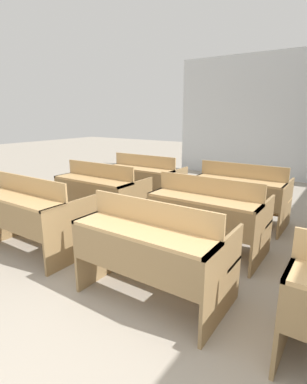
# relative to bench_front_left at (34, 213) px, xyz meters

# --- Properties ---
(wall_back) EXTENTS (6.26, 0.06, 3.03)m
(wall_back) POSITION_rel_bench_front_left_xyz_m (1.88, 5.87, 1.05)
(wall_back) COLOR silver
(wall_back) RESTS_ON ground_plane
(bench_front_left) EXTENTS (1.26, 0.76, 0.90)m
(bench_front_left) POSITION_rel_bench_front_left_xyz_m (0.00, 0.00, 0.00)
(bench_front_left) COLOR olive
(bench_front_left) RESTS_ON ground_plane
(bench_front_center) EXTENTS (1.26, 0.76, 0.90)m
(bench_front_center) POSITION_rel_bench_front_left_xyz_m (1.70, -0.01, 0.00)
(bench_front_center) COLOR #96784D
(bench_front_center) RESTS_ON ground_plane
(bench_second_left) EXTENTS (1.26, 0.76, 0.90)m
(bench_second_left) POSITION_rel_bench_front_left_xyz_m (-0.02, 1.15, 0.00)
(bench_second_left) COLOR olive
(bench_second_left) RESTS_ON ground_plane
(bench_second_center) EXTENTS (1.26, 0.76, 0.90)m
(bench_second_center) POSITION_rel_bench_front_left_xyz_m (1.70, 1.12, 0.00)
(bench_second_center) COLOR #95764C
(bench_second_center) RESTS_ON ground_plane
(bench_third_left) EXTENTS (1.26, 0.76, 0.90)m
(bench_third_left) POSITION_rel_bench_front_left_xyz_m (-0.01, 2.24, 0.00)
(bench_third_left) COLOR #997A50
(bench_third_left) RESTS_ON ground_plane
(bench_third_center) EXTENTS (1.26, 0.76, 0.90)m
(bench_third_center) POSITION_rel_bench_front_left_xyz_m (1.71, 2.27, 0.00)
(bench_third_center) COLOR #94754B
(bench_third_center) RESTS_ON ground_plane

